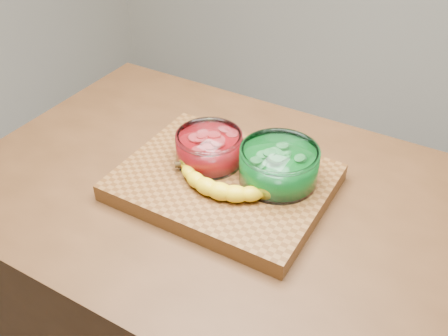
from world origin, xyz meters
The scene contains 5 objects.
counter centered at (0.00, 0.00, 0.45)m, with size 1.20×0.80×0.90m, color #503018.
cutting_board centered at (0.00, 0.00, 0.92)m, with size 0.45×0.35×0.04m, color brown.
bowl_red centered at (-0.06, 0.03, 0.97)m, with size 0.15×0.15×0.07m.
bowl_green centered at (0.11, 0.05, 0.98)m, with size 0.17×0.17×0.08m.
banana centered at (0.02, -0.03, 0.96)m, with size 0.27×0.14×0.04m, color yellow, non-canonical shape.
Camera 1 is at (0.43, -0.75, 1.62)m, focal length 40.00 mm.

